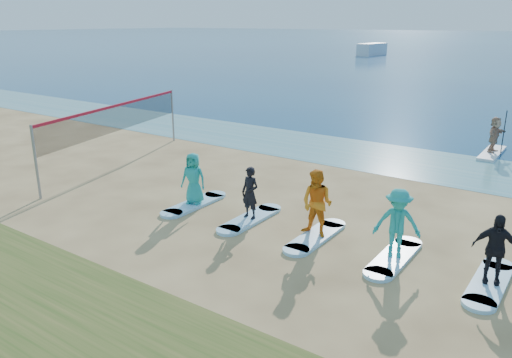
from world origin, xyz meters
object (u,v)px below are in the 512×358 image
Objects in this scene: surfboard_2 at (316,236)px; surfboard_0 at (194,204)px; boat_offshore_a at (372,55)px; student_2 at (317,203)px; surfboard_4 at (489,283)px; student_1 at (250,193)px; student_4 at (495,249)px; paddleboard at (492,153)px; surfboard_1 at (250,219)px; student_0 at (193,178)px; paddleboarder at (495,135)px; student_3 at (397,223)px; volleyball_net at (116,119)px; surfboard_3 at (394,258)px.

surfboard_0 is at bearing 180.00° from surfboard_2.
boat_offshore_a is 3.74× the size of student_2.
surfboard_2 is at bearing 0.00° from student_2.
surfboard_4 is at bearing -61.65° from boat_offshore_a.
student_1 is 6.62m from student_4.
paddleboard is 1.36× the size of surfboard_1.
student_0 is at bearing 180.00° from surfboard_1.
student_0 reaches higher than surfboard_4.
student_4 is (2.31, -12.42, -0.00)m from paddleboarder.
student_3 is at bearing 180.00° from surfboard_4.
boat_offshore_a reaches higher than surfboard_1.
volleyball_net is 4.00× the size of surfboard_0.
student_3 is at bearing 0.00° from surfboard_0.
student_0 is (0.00, 0.00, 0.87)m from surfboard_0.
paddleboard is at bearing 69.31° from student_3.
surfboard_2 is 1.20× the size of student_2.
paddleboard is 14.02m from surfboard_0.
surfboard_4 is (8.83, 0.00, 0.00)m from surfboard_0.
paddleboard reaches higher than surfboard_2.
student_0 is 0.75× the size of surfboard_3.
student_0 is at bearing -17.97° from volleyball_net.
student_2 is (4.42, 0.00, 0.10)m from student_0.
surfboard_0 is 1.37× the size of student_4.
boat_offshore_a is at bearing 101.65° from student_4.
student_4 is (4.42, 0.00, -0.11)m from student_2.
boat_offshore_a is 3.12× the size of surfboard_3.
surfboard_3 is (6.62, 0.00, -0.87)m from student_0.
volleyball_net reaches higher than paddleboarder.
paddleboard is 1.36× the size of surfboard_3.
student_3 is (6.62, 0.00, 0.06)m from student_0.
student_2 is (2.21, 0.00, 0.14)m from student_1.
volleyball_net reaches higher than boat_offshore_a.
paddleboarder reaches higher than surfboard_2.
student_1 is (-4.32, -12.42, -0.03)m from paddleboarder.
boat_offshore_a is 77.45m from student_2.
student_3 reaches higher than surfboard_4.
paddleboard is 1.86× the size of student_4.
volleyball_net is 2.93× the size of paddleboard.
boat_offshore_a is 3.12× the size of surfboard_0.
student_3 is at bearing -169.15° from paddleboarder.
surfboard_1 is 0.82m from student_1.
surfboard_1 is at bearing 167.19° from student_4.
student_1 is at bearing 0.00° from surfboard_1.
student_3 is at bearing 0.00° from surfboard_2.
surfboard_4 is (6.62, 0.00, 0.00)m from surfboard_1.
student_1 is 0.71× the size of surfboard_2.
student_1 is at bearing -13.20° from volleyball_net.
boat_offshore_a is (-30.48, 59.64, -0.90)m from paddleboarder.
volleyball_net is 12.67m from surfboard_3.
student_3 is (4.42, 0.00, 0.92)m from surfboard_1.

